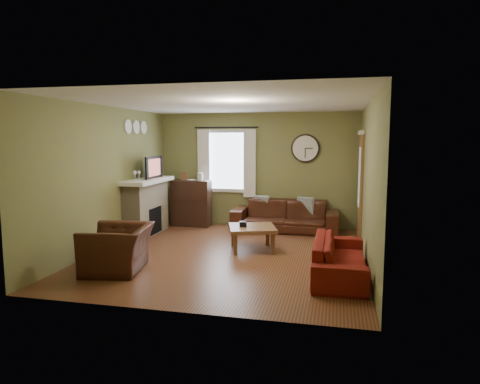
% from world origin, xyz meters
% --- Properties ---
extents(floor, '(4.60, 5.20, 0.00)m').
position_xyz_m(floor, '(0.00, 0.00, 0.00)').
color(floor, brown).
rests_on(floor, ground).
extents(ceiling, '(4.60, 5.20, 0.00)m').
position_xyz_m(ceiling, '(0.00, 0.00, 2.60)').
color(ceiling, white).
rests_on(ceiling, ground).
extents(wall_left, '(0.00, 5.20, 2.60)m').
position_xyz_m(wall_left, '(-2.30, 0.00, 1.30)').
color(wall_left, olive).
rests_on(wall_left, ground).
extents(wall_right, '(0.00, 5.20, 2.60)m').
position_xyz_m(wall_right, '(2.30, 0.00, 1.30)').
color(wall_right, olive).
rests_on(wall_right, ground).
extents(wall_back, '(4.60, 0.00, 2.60)m').
position_xyz_m(wall_back, '(0.00, 2.60, 1.30)').
color(wall_back, olive).
rests_on(wall_back, ground).
extents(wall_front, '(4.60, 0.00, 2.60)m').
position_xyz_m(wall_front, '(0.00, -2.60, 1.30)').
color(wall_front, olive).
rests_on(wall_front, ground).
extents(fireplace, '(0.40, 1.40, 1.10)m').
position_xyz_m(fireplace, '(-2.10, 1.15, 0.55)').
color(fireplace, tan).
rests_on(fireplace, floor).
extents(firebox, '(0.04, 0.60, 0.55)m').
position_xyz_m(firebox, '(-1.91, 1.15, 0.30)').
color(firebox, black).
rests_on(firebox, fireplace).
extents(mantel, '(0.58, 1.60, 0.08)m').
position_xyz_m(mantel, '(-2.07, 1.15, 1.14)').
color(mantel, white).
rests_on(mantel, fireplace).
extents(tv, '(0.08, 0.60, 0.35)m').
position_xyz_m(tv, '(-2.05, 1.30, 1.35)').
color(tv, black).
rests_on(tv, mantel).
extents(tv_screen, '(0.02, 0.62, 0.36)m').
position_xyz_m(tv_screen, '(-1.97, 1.30, 1.41)').
color(tv_screen, '#994C3F').
rests_on(tv_screen, mantel).
extents(medallion_left, '(0.28, 0.28, 0.03)m').
position_xyz_m(medallion_left, '(-2.28, 0.80, 2.25)').
color(medallion_left, white).
rests_on(medallion_left, wall_left).
extents(medallion_mid, '(0.28, 0.28, 0.03)m').
position_xyz_m(medallion_mid, '(-2.28, 1.15, 2.25)').
color(medallion_mid, white).
rests_on(medallion_mid, wall_left).
extents(medallion_right, '(0.28, 0.28, 0.03)m').
position_xyz_m(medallion_right, '(-2.28, 1.50, 2.25)').
color(medallion_right, white).
rests_on(medallion_right, wall_left).
extents(window_pane, '(1.00, 0.02, 1.30)m').
position_xyz_m(window_pane, '(-0.70, 2.58, 1.50)').
color(window_pane, silver).
rests_on(window_pane, wall_back).
extents(curtain_rod, '(0.03, 0.03, 1.50)m').
position_xyz_m(curtain_rod, '(-0.70, 2.48, 2.27)').
color(curtain_rod, black).
rests_on(curtain_rod, wall_back).
extents(curtain_left, '(0.28, 0.04, 1.55)m').
position_xyz_m(curtain_left, '(-1.25, 2.48, 1.45)').
color(curtain_left, silver).
rests_on(curtain_left, wall_back).
extents(curtain_right, '(0.28, 0.04, 1.55)m').
position_xyz_m(curtain_right, '(-0.15, 2.48, 1.45)').
color(curtain_right, silver).
rests_on(curtain_right, wall_back).
extents(wall_clock, '(0.64, 0.06, 0.64)m').
position_xyz_m(wall_clock, '(1.10, 2.55, 1.80)').
color(wall_clock, white).
rests_on(wall_clock, wall_back).
extents(door, '(0.05, 0.90, 2.10)m').
position_xyz_m(door, '(2.27, 1.85, 1.05)').
color(door, brown).
rests_on(door, floor).
extents(bookshelf, '(0.89, 0.38, 1.06)m').
position_xyz_m(bookshelf, '(-1.47, 2.21, 0.53)').
color(bookshelf, black).
rests_on(bookshelf, floor).
extents(book, '(0.28, 0.28, 0.02)m').
position_xyz_m(book, '(-1.52, 2.13, 0.96)').
color(book, brown).
rests_on(book, bookshelf).
extents(sofa_brown, '(2.30, 0.90, 0.67)m').
position_xyz_m(sofa_brown, '(0.72, 2.13, 0.34)').
color(sofa_brown, '#34170D').
rests_on(sofa_brown, floor).
extents(pillow_left, '(0.38, 0.23, 0.36)m').
position_xyz_m(pillow_left, '(1.15, 2.33, 0.55)').
color(pillow_left, '#919C9F').
rests_on(pillow_left, sofa_brown).
extents(pillow_right, '(0.38, 0.19, 0.36)m').
position_xyz_m(pillow_right, '(0.15, 2.38, 0.55)').
color(pillow_right, '#919C9F').
rests_on(pillow_right, sofa_brown).
extents(sofa_red, '(0.74, 1.89, 0.55)m').
position_xyz_m(sofa_red, '(1.88, -0.80, 0.28)').
color(sofa_red, maroon).
rests_on(sofa_red, floor).
extents(armchair, '(1.10, 1.20, 0.68)m').
position_xyz_m(armchair, '(-1.42, -1.30, 0.34)').
color(armchair, '#34170D').
rests_on(armchair, floor).
extents(coffee_table, '(1.02, 1.02, 0.43)m').
position_xyz_m(coffee_table, '(0.33, 0.37, 0.22)').
color(coffee_table, brown).
rests_on(coffee_table, floor).
extents(tissue_box, '(0.16, 0.16, 0.10)m').
position_xyz_m(tissue_box, '(0.18, 0.30, 0.40)').
color(tissue_box, black).
rests_on(tissue_box, coffee_table).
extents(wine_glass_a, '(0.07, 0.07, 0.21)m').
position_xyz_m(wine_glass_a, '(-2.05, 0.58, 1.28)').
color(wine_glass_a, white).
rests_on(wine_glass_a, mantel).
extents(wine_glass_b, '(0.07, 0.07, 0.19)m').
position_xyz_m(wine_glass_b, '(-2.05, 0.76, 1.28)').
color(wine_glass_b, white).
rests_on(wine_glass_b, mantel).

